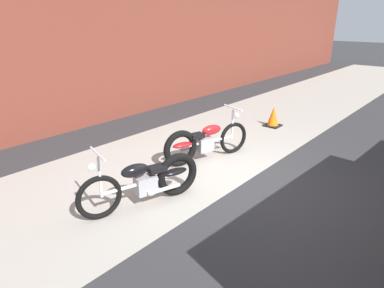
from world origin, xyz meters
The scene contains 6 objects.
ground_plane centered at (0.00, 0.00, 0.00)m, with size 80.00×80.00×0.00m, color #2D2D30.
sidewalk_slab centered at (0.00, 1.75, 0.00)m, with size 36.00×3.50×0.01m, color #9E998E.
brick_building_wall centered at (0.00, 5.20, 2.41)m, with size 36.00×0.50×4.82m, color brown.
motorcycle_black centered at (-1.59, 0.75, 0.40)m, with size 1.95×0.80×1.03m.
motorcycle_red centered at (0.24, 1.22, 0.40)m, with size 1.94×0.84×1.03m.
traffic_cone centered at (3.30, 1.23, 0.25)m, with size 0.40×0.40×0.55m.
Camera 1 is at (-4.74, -2.81, 2.76)m, focal length 31.77 mm.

